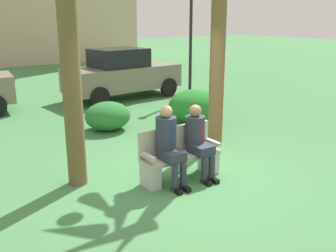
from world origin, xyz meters
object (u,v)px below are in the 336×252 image
object	(u,v)px
parked_car_far	(122,74)
street_lamp	(191,28)
seated_man_right	(198,138)
shrub_near_bench	(195,106)
shrub_mid_lawn	(108,116)
seated_man_left	(169,142)
park_bench	(179,156)

from	to	relation	value
parked_car_far	street_lamp	distance (m)	2.74
seated_man_right	shrub_near_bench	xyz separation A→B (m)	(2.11, 2.86, -0.27)
shrub_mid_lawn	seated_man_left	bearing A→B (deg)	-98.56
shrub_mid_lawn	shrub_near_bench	bearing A→B (deg)	-16.69
seated_man_left	parked_car_far	bearing A→B (deg)	69.01
park_bench	shrub_mid_lawn	size ratio (longest dim) A/B	1.26
parked_car_far	street_lamp	xyz separation A→B (m)	(1.85, -1.35, 1.50)
park_bench	seated_man_right	size ratio (longest dim) A/B	1.12
seated_man_left	shrub_mid_lawn	world-z (taller)	seated_man_left
shrub_near_bench	shrub_mid_lawn	xyz separation A→B (m)	(-2.17, 0.65, -0.09)
park_bench	parked_car_far	size ratio (longest dim) A/B	0.35
shrub_near_bench	shrub_mid_lawn	world-z (taller)	shrub_near_bench
park_bench	street_lamp	world-z (taller)	street_lamp
seated_man_left	parked_car_far	distance (m)	7.26
shrub_near_bench	seated_man_right	bearing A→B (deg)	-126.40
park_bench	shrub_near_bench	bearing A→B (deg)	48.64
seated_man_left	park_bench	bearing A→B (deg)	21.81
parked_car_far	seated_man_left	bearing A→B (deg)	-110.99
park_bench	street_lamp	distance (m)	7.02
shrub_near_bench	parked_car_far	xyz separation A→B (m)	(-0.10, 3.92, 0.40)
park_bench	shrub_mid_lawn	world-z (taller)	park_bench
seated_man_right	street_lamp	world-z (taller)	street_lamp
park_bench	shrub_mid_lawn	bearing A→B (deg)	85.99
seated_man_left	parked_car_far	xyz separation A→B (m)	(2.60, 6.78, 0.09)
seated_man_left	parked_car_far	world-z (taller)	parked_car_far
seated_man_right	shrub_near_bench	distance (m)	3.56
shrub_near_bench	parked_car_far	distance (m)	3.95
seated_man_left	shrub_near_bench	bearing A→B (deg)	46.58
park_bench	shrub_mid_lawn	distance (m)	3.40
shrub_near_bench	shrub_mid_lawn	bearing A→B (deg)	163.31
shrub_mid_lawn	parked_car_far	xyz separation A→B (m)	(2.07, 3.27, 0.49)
seated_man_left	shrub_near_bench	xyz separation A→B (m)	(2.70, 2.85, -0.30)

